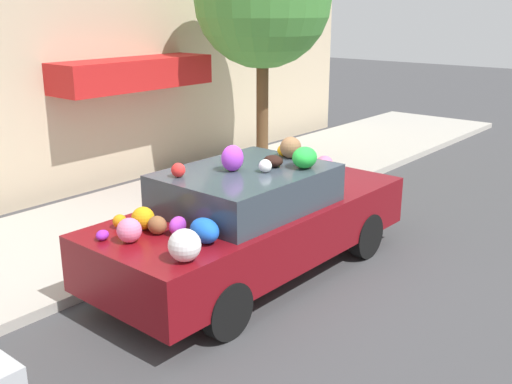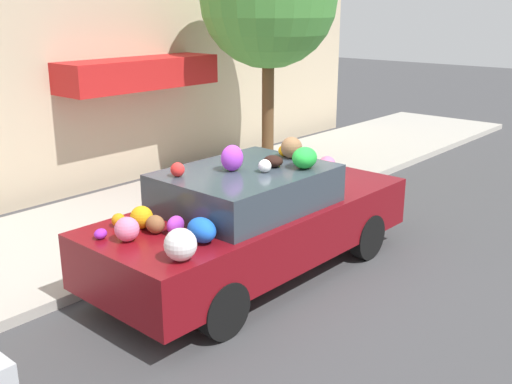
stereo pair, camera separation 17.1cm
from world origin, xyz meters
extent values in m
plane|color=#424244|center=(0.00, 0.00, 0.00)|extent=(60.00, 60.00, 0.00)
cube|color=#B2ADA3|center=(0.00, 2.70, 0.07)|extent=(24.00, 3.20, 0.13)
cube|color=#C6B293|center=(0.00, 4.95, 2.88)|extent=(18.00, 0.30, 5.77)
cube|color=red|center=(1.66, 4.35, 2.18)|extent=(3.21, 0.90, 0.55)
cylinder|color=brown|center=(3.66, 2.90, 1.36)|extent=(0.24, 0.24, 2.47)
cylinder|color=#B2B2B7|center=(-0.28, 1.55, 0.41)|extent=(0.20, 0.20, 0.55)
sphere|color=#B2B2B7|center=(-0.28, 1.55, 0.74)|extent=(0.18, 0.18, 0.18)
cube|color=maroon|center=(0.00, 0.02, 0.65)|extent=(4.57, 1.83, 0.66)
cube|color=#333D47|center=(-0.18, 0.02, 1.22)|extent=(2.07, 1.58, 0.47)
cylinder|color=black|center=(1.42, 0.81, 0.32)|extent=(0.64, 0.19, 0.64)
cylinder|color=black|center=(1.40, -0.81, 0.32)|extent=(0.64, 0.19, 0.64)
cylinder|color=black|center=(-1.40, 0.85, 0.32)|extent=(0.64, 0.19, 0.64)
cylinder|color=black|center=(-1.42, -0.77, 0.32)|extent=(0.64, 0.19, 0.64)
ellipsoid|color=brown|center=(-1.53, 0.15, 1.08)|extent=(0.22, 0.25, 0.20)
ellipsoid|color=orange|center=(0.67, 0.09, 1.53)|extent=(0.26, 0.24, 0.15)
ellipsoid|color=purple|center=(-2.03, 0.47, 1.04)|extent=(0.20, 0.19, 0.11)
ellipsoid|color=blue|center=(0.99, 0.55, 1.08)|extent=(0.31, 0.30, 0.20)
sphere|color=pink|center=(-1.88, 0.20, 1.11)|extent=(0.37, 0.37, 0.27)
sphere|color=white|center=(-0.13, -0.23, 1.53)|extent=(0.17, 0.17, 0.16)
ellipsoid|color=green|center=(0.35, -0.47, 1.59)|extent=(0.50, 0.45, 0.26)
sphere|color=orange|center=(-1.68, 0.62, 1.06)|extent=(0.19, 0.19, 0.16)
sphere|color=orange|center=(-1.53, 0.38, 1.11)|extent=(0.31, 0.31, 0.26)
ellipsoid|color=blue|center=(-1.37, -0.42, 1.11)|extent=(0.36, 0.44, 0.26)
sphere|color=red|center=(-0.94, 0.42, 1.54)|extent=(0.21, 0.21, 0.17)
ellipsoid|color=blue|center=(1.86, 0.02, 1.05)|extent=(0.14, 0.14, 0.14)
ellipsoid|color=purple|center=(-0.34, 0.11, 1.62)|extent=(0.30, 0.26, 0.32)
ellipsoid|color=#B139C7|center=(-1.40, -0.03, 1.08)|extent=(0.26, 0.20, 0.20)
sphere|color=white|center=(-1.84, -0.61, 1.15)|extent=(0.46, 0.46, 0.33)
ellipsoid|color=pink|center=(1.84, 0.21, 1.10)|extent=(0.43, 0.39, 0.23)
ellipsoid|color=#954F26|center=(1.13, 0.50, 1.11)|extent=(0.43, 0.41, 0.25)
sphere|color=olive|center=(-1.47, 0.20, 1.06)|extent=(0.20, 0.20, 0.16)
ellipsoid|color=red|center=(1.39, -0.05, 1.11)|extent=(0.25, 0.22, 0.26)
ellipsoid|color=black|center=(0.15, -0.14, 1.53)|extent=(0.33, 0.35, 0.14)
sphere|color=brown|center=(0.64, -0.04, 1.60)|extent=(0.37, 0.37, 0.28)
camera|label=1|loc=(-5.56, -4.61, 3.37)|focal=42.00mm
camera|label=2|loc=(-5.44, -4.74, 3.37)|focal=42.00mm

